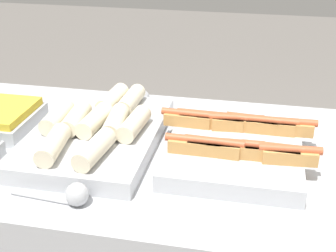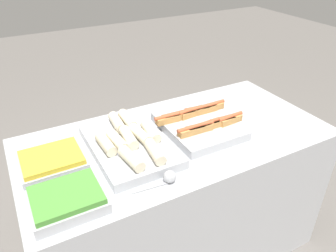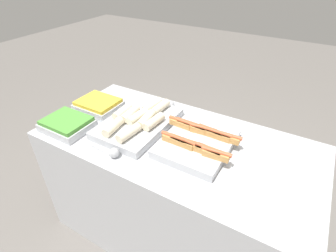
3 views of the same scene
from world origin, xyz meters
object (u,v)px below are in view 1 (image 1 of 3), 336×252
(tray_wraps, at_px, (97,131))
(tray_hotdogs, at_px, (235,144))
(serving_spoon_near, at_px, (74,195))
(serving_spoon_far, at_px, (140,98))

(tray_wraps, bearing_deg, tray_hotdogs, 0.65)
(tray_hotdogs, xyz_separation_m, serving_spoon_near, (-0.36, -0.31, -0.01))
(tray_wraps, bearing_deg, serving_spoon_far, 80.71)
(tray_hotdogs, height_order, serving_spoon_near, tray_hotdogs)
(tray_wraps, relative_size, serving_spoon_near, 2.60)
(tray_wraps, relative_size, serving_spoon_far, 2.63)
(tray_hotdogs, xyz_separation_m, serving_spoon_far, (-0.36, 0.31, -0.01))
(serving_spoon_far, bearing_deg, tray_hotdogs, -40.13)
(serving_spoon_near, relative_size, serving_spoon_far, 1.01)
(tray_hotdogs, distance_m, serving_spoon_far, 0.48)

